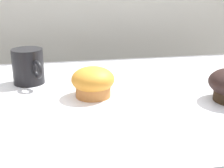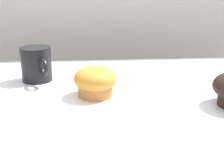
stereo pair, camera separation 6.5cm
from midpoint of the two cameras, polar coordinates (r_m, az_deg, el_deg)
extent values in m
cube|color=beige|center=(1.31, -6.13, 6.90)|extent=(3.20, 0.10, 1.80)
cylinder|color=#C87B3C|center=(0.71, -6.12, -0.74)|extent=(0.08, 0.08, 0.04)
ellipsoid|color=orange|center=(0.70, -6.18, 0.83)|extent=(0.10, 0.10, 0.06)
cylinder|color=black|center=(0.83, -17.31, 3.08)|extent=(0.08, 0.08, 0.09)
torus|color=black|center=(0.77, -15.86, 2.52)|extent=(0.03, 0.04, 0.04)
cylinder|color=black|center=(0.82, -17.59, 5.81)|extent=(0.07, 0.07, 0.01)
camera|label=1|loc=(0.03, -92.86, -0.97)|focal=50.00mm
camera|label=2|loc=(0.03, 87.14, 0.97)|focal=50.00mm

